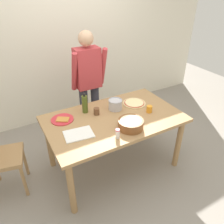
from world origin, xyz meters
The scene contains 13 objects.
ground centered at (0.00, 0.00, 0.00)m, with size 8.00×8.00×0.00m, color gray.
wall_back centered at (0.00, 1.60, 1.30)m, with size 5.60×0.10×2.60m, color silver.
dining_table centered at (0.00, 0.00, 0.67)m, with size 1.60×0.96×0.76m.
person_cook centered at (0.02, 0.76, 0.94)m, with size 0.49×0.25×1.62m.
pizza_raw_on_board centered at (0.40, 0.16, 0.77)m, with size 0.30×0.30×0.02m.
plate_with_slice centered at (-0.55, 0.25, 0.77)m, with size 0.26×0.26×0.02m.
popcorn_bowl centered at (0.05, -0.27, 0.82)m, with size 0.28×0.28×0.11m.
olive_oil_bottle centered at (-0.25, 0.28, 0.87)m, with size 0.07×0.07×0.26m.
steel_pot centered at (0.11, 0.17, 0.83)m, with size 0.17×0.17×0.13m.
cup_orange centered at (0.44, -0.10, 0.80)m, with size 0.07×0.07×0.09m, color orange.
cup_small_brown centered at (-0.15, 0.17, 0.80)m, with size 0.07×0.07×0.09m, color brown.
salt_shaker centered at (-0.16, -0.35, 0.81)m, with size 0.04×0.04×0.11m.
cutting_board_white centered at (-0.49, -0.11, 0.77)m, with size 0.30×0.22×0.01m, color white.
Camera 1 is at (-1.10, -1.91, 2.17)m, focal length 35.52 mm.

